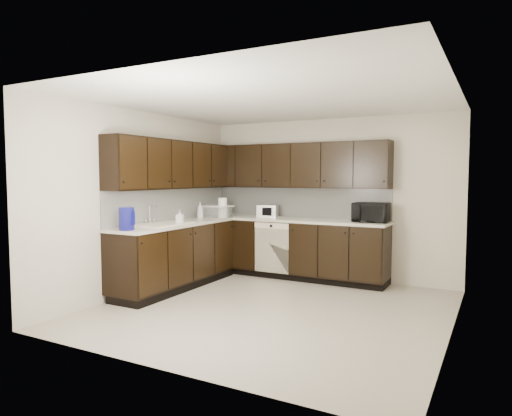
{
  "coord_description": "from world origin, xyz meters",
  "views": [
    {
      "loc": [
        2.39,
        -4.87,
        1.6
      ],
      "look_at": [
        -0.54,
        0.6,
        1.17
      ],
      "focal_mm": 32.0,
      "sensor_mm": 36.0,
      "label": 1
    }
  ],
  "objects_px": {
    "toaster_oven": "(268,211)",
    "storage_bin": "(217,212)",
    "blue_pitcher": "(126,219)",
    "microwave": "(371,212)",
    "sink": "(162,229)"
  },
  "relations": [
    {
      "from": "microwave",
      "to": "toaster_oven",
      "type": "height_order",
      "value": "microwave"
    },
    {
      "from": "sink",
      "to": "blue_pitcher",
      "type": "relative_size",
      "value": 2.91
    },
    {
      "from": "sink",
      "to": "toaster_oven",
      "type": "relative_size",
      "value": 2.61
    },
    {
      "from": "toaster_oven",
      "to": "blue_pitcher",
      "type": "bearing_deg",
      "value": -120.24
    },
    {
      "from": "toaster_oven",
      "to": "storage_bin",
      "type": "xyz_separation_m",
      "value": [
        -0.74,
        -0.38,
        -0.01
      ]
    },
    {
      "from": "toaster_oven",
      "to": "microwave",
      "type": "bearing_deg",
      "value": -14.51
    },
    {
      "from": "toaster_oven",
      "to": "storage_bin",
      "type": "relative_size",
      "value": 0.69
    },
    {
      "from": "sink",
      "to": "microwave",
      "type": "xyz_separation_m",
      "value": [
        2.43,
        1.73,
        0.2
      ]
    },
    {
      "from": "microwave",
      "to": "toaster_oven",
      "type": "xyz_separation_m",
      "value": [
        -1.69,
        0.02,
        -0.04
      ]
    },
    {
      "from": "microwave",
      "to": "storage_bin",
      "type": "bearing_deg",
      "value": -174.67
    },
    {
      "from": "sink",
      "to": "storage_bin",
      "type": "bearing_deg",
      "value": 89.66
    },
    {
      "from": "sink",
      "to": "microwave",
      "type": "relative_size",
      "value": 1.63
    },
    {
      "from": "blue_pitcher",
      "to": "storage_bin",
      "type": "bearing_deg",
      "value": 90.99
    },
    {
      "from": "microwave",
      "to": "toaster_oven",
      "type": "distance_m",
      "value": 1.69
    },
    {
      "from": "sink",
      "to": "microwave",
      "type": "bearing_deg",
      "value": 35.37
    }
  ]
}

